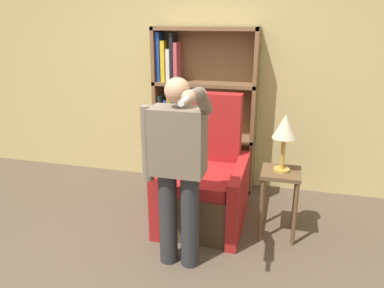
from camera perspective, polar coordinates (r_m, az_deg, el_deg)
The scene contains 7 objects.
ground_plane at distance 3.20m, azimuth -9.09°, elevation -19.41°, with size 14.00×14.00×0.00m, color brown.
wall_back at distance 4.48m, azimuth 0.51°, elevation 11.49°, with size 8.00×0.06×2.80m.
bookcase at distance 4.40m, azimuth 0.45°, elevation 5.28°, with size 1.18×0.28×1.87m.
armchair at distance 3.75m, azimuth 1.92°, elevation -6.31°, with size 0.81×0.90×1.25m.
person_standing at distance 2.88m, azimuth -2.21°, elevation -3.25°, with size 0.56×0.78×1.56m.
side_table at distance 3.53m, azimuth 13.26°, elevation -6.33°, with size 0.35×0.35×0.65m.
table_lamp at distance 3.35m, azimuth 13.95°, elevation 2.17°, with size 0.21×0.21×0.53m.
Camera 1 is at (1.09, -2.28, 1.96)m, focal length 35.00 mm.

